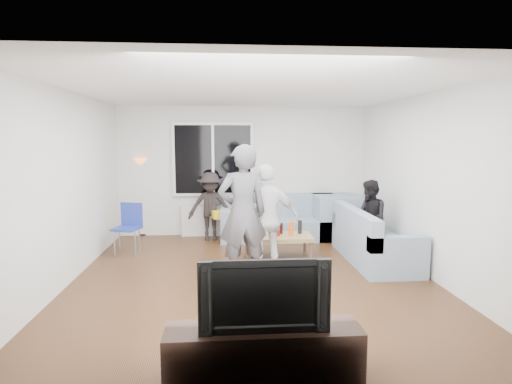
{
  "coord_description": "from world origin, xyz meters",
  "views": [
    {
      "loc": [
        -0.39,
        -5.69,
        1.96
      ],
      "look_at": [
        0.1,
        0.6,
        1.15
      ],
      "focal_mm": 29.18,
      "sensor_mm": 36.0,
      "label": 1
    }
  ],
  "objects": [
    {
      "name": "floor",
      "position": [
        0.0,
        0.0,
        -0.02
      ],
      "size": [
        5.0,
        5.5,
        0.04
      ],
      "primitive_type": "cube",
      "color": "#56351C",
      "rests_on": "ground"
    },
    {
      "name": "ceiling",
      "position": [
        0.0,
        0.0,
        2.62
      ],
      "size": [
        5.0,
        5.5,
        0.04
      ],
      "primitive_type": "cube",
      "color": "white",
      "rests_on": "ground"
    },
    {
      "name": "wall_back",
      "position": [
        0.0,
        2.77,
        1.3
      ],
      "size": [
        5.0,
        0.04,
        2.6
      ],
      "primitive_type": "cube",
      "color": "silver",
      "rests_on": "ground"
    },
    {
      "name": "wall_front",
      "position": [
        0.0,
        -2.77,
        1.3
      ],
      "size": [
        5.0,
        0.04,
        2.6
      ],
      "primitive_type": "cube",
      "color": "silver",
      "rests_on": "ground"
    },
    {
      "name": "wall_left",
      "position": [
        -2.52,
        0.0,
        1.3
      ],
      "size": [
        0.04,
        5.5,
        2.6
      ],
      "primitive_type": "cube",
      "color": "silver",
      "rests_on": "ground"
    },
    {
      "name": "wall_right",
      "position": [
        2.52,
        0.0,
        1.3
      ],
      "size": [
        0.04,
        5.5,
        2.6
      ],
      "primitive_type": "cube",
      "color": "silver",
      "rests_on": "ground"
    },
    {
      "name": "window_frame",
      "position": [
        -0.6,
        2.69,
        1.55
      ],
      "size": [
        1.62,
        0.06,
        1.47
      ],
      "primitive_type": "cube",
      "color": "white",
      "rests_on": "wall_back"
    },
    {
      "name": "window_glass",
      "position": [
        -0.6,
        2.65,
        1.55
      ],
      "size": [
        1.5,
        0.02,
        1.35
      ],
      "primitive_type": "cube",
      "color": "black",
      "rests_on": "window_frame"
    },
    {
      "name": "window_mullion",
      "position": [
        -0.6,
        2.64,
        1.55
      ],
      "size": [
        0.05,
        0.03,
        1.35
      ],
      "primitive_type": "cube",
      "color": "white",
      "rests_on": "window_frame"
    },
    {
      "name": "radiator",
      "position": [
        -0.6,
        2.65,
        0.31
      ],
      "size": [
        1.3,
        0.12,
        0.62
      ],
      "primitive_type": "cube",
      "color": "silver",
      "rests_on": "floor"
    },
    {
      "name": "potted_plant",
      "position": [
        -0.18,
        2.62,
        0.82
      ],
      "size": [
        0.24,
        0.2,
        0.39
      ],
      "primitive_type": "imported",
      "rotation": [
        0.0,
        0.0,
        0.14
      ],
      "color": "#356628",
      "rests_on": "radiator"
    },
    {
      "name": "vase",
      "position": [
        -0.77,
        2.62,
        0.71
      ],
      "size": [
        0.21,
        0.21,
        0.19
      ],
      "primitive_type": "imported",
      "rotation": [
        0.0,
        0.0,
        0.17
      ],
      "color": "white",
      "rests_on": "radiator"
    },
    {
      "name": "sofa_back_section",
      "position": [
        0.69,
        2.27,
        0.42
      ],
      "size": [
        2.3,
        0.85,
        0.85
      ],
      "primitive_type": null,
      "color": "gray",
      "rests_on": "floor"
    },
    {
      "name": "sofa_right_section",
      "position": [
        2.02,
        0.67,
        0.42
      ],
      "size": [
        2.0,
        0.85,
        0.85
      ],
      "primitive_type": null,
      "rotation": [
        0.0,
        0.0,
        1.57
      ],
      "color": "gray",
      "rests_on": "floor"
    },
    {
      "name": "sofa_corner",
      "position": [
        1.82,
        2.27,
        0.42
      ],
      "size": [
        0.85,
        0.85,
        0.85
      ],
      "primitive_type": "cube",
      "color": "gray",
      "rests_on": "floor"
    },
    {
      "name": "cushion_yellow",
      "position": [
        -0.43,
        2.25,
        0.51
      ],
      "size": [
        0.45,
        0.4,
        0.14
      ],
      "primitive_type": "cube",
      "rotation": [
        0.0,
        0.0,
        0.25
      ],
      "color": "gold",
      "rests_on": "sofa_back_section"
    },
    {
      "name": "cushion_red",
      "position": [
        -0.18,
        2.33,
        0.51
      ],
      "size": [
        0.41,
        0.36,
        0.13
      ],
      "primitive_type": "cube",
      "rotation": [
        0.0,
        0.0,
        -0.17
      ],
      "color": "maroon",
      "rests_on": "sofa_back_section"
    },
    {
      "name": "coffee_table",
      "position": [
        0.48,
        0.88,
        0.2
      ],
      "size": [
        1.11,
        0.62,
        0.4
      ],
      "primitive_type": "cube",
      "rotation": [
        0.0,
        0.0,
        -0.02
      ],
      "color": "#997B4A",
      "rests_on": "floor"
    },
    {
      "name": "pitcher",
      "position": [
        0.43,
        0.88,
        0.49
      ],
      "size": [
        0.17,
        0.17,
        0.17
      ],
      "primitive_type": "cylinder",
      "color": "maroon",
      "rests_on": "coffee_table"
    },
    {
      "name": "side_chair",
      "position": [
        -2.05,
        1.4,
        0.43
      ],
      "size": [
        0.5,
        0.5,
        0.86
      ],
      "primitive_type": null,
      "rotation": [
        0.0,
        0.0,
        -0.31
      ],
      "color": "#23359A",
      "rests_on": "floor"
    },
    {
      "name": "floor_lamp",
      "position": [
        -2.05,
        2.83,
        0.78
      ],
      "size": [
        0.32,
        0.32,
        1.56
      ],
      "primitive_type": null,
      "color": "orange",
      "rests_on": "floor"
    },
    {
      "name": "player_left",
      "position": [
        -0.14,
        -0.05,
        0.94
      ],
      "size": [
        0.76,
        0.57,
        1.89
      ],
      "primitive_type": "imported",
      "rotation": [
        0.0,
        0.0,
        3.33
      ],
      "color": "#4E4D52",
      "rests_on": "floor"
    },
    {
      "name": "player_right",
      "position": [
        0.23,
        0.23,
        0.8
      ],
      "size": [
        0.98,
        0.52,
        1.59
      ],
      "primitive_type": "imported",
      "rotation": [
        0.0,
        0.0,
        3.29
      ],
      "color": "silver",
      "rests_on": "floor"
    },
    {
      "name": "spectator_right",
      "position": [
        2.02,
        0.93,
        0.64
      ],
      "size": [
        0.49,
        0.63,
        1.29
      ],
      "primitive_type": "imported",
      "rotation": [
        0.0,
        0.0,
        -1.58
      ],
      "color": "black",
      "rests_on": "floor"
    },
    {
      "name": "spectator_back",
      "position": [
        -0.65,
        2.3,
        0.66
      ],
      "size": [
        0.89,
        0.55,
        1.32
      ],
      "primitive_type": "imported",
      "rotation": [
        0.0,
        0.0,
        0.07
      ],
      "color": "black",
      "rests_on": "floor"
    },
    {
      "name": "tv_console",
      "position": [
        -0.08,
        -2.5,
        0.22
      ],
      "size": [
        1.6,
        0.4,
        0.44
      ],
      "primitive_type": "cube",
      "color": "#312018",
      "rests_on": "floor"
    },
    {
      "name": "television",
      "position": [
        -0.08,
        -2.5,
        0.74
      ],
      "size": [
        1.04,
        0.14,
        0.6
      ],
      "primitive_type": "imported",
      "color": "black",
      "rests_on": "tv_console"
    },
    {
      "name": "bottle_a",
      "position": [
        0.19,
        1.03,
        0.51
      ],
      "size": [
        0.07,
        0.07,
        0.22
      ],
      "primitive_type": "cylinder",
      "color": "orange",
      "rests_on": "coffee_table"
    },
    {
      "name": "bottle_d",
      "position": [
        0.68,
        0.81,
        0.52
      ],
      "size": [
        0.07,
        0.07,
        0.24
      ],
      "primitive_type": "cylinder",
      "color": "#EC5814",
      "rests_on": "coffee_table"
    },
    {
      "name": "bottle_e",
      "position": [
        0.86,
        0.97,
        0.51
      ],
      "size": [
        0.07,
        0.07,
        0.22
      ],
      "primitive_type": "cylinder",
      "color": "black",
      "rests_on": "coffee_table"
    },
    {
      "name": "bottle_c",
      "position": [
        0.54,
        1.0,
        0.49
      ],
      "size": [
        0.07,
        0.07,
        0.18
      ],
      "primitive_type": "cylinder",
      "color": "black",
      "rests_on": "coffee_table"
    },
    {
      "name": "bottle_b",
      "position": [
        0.4,
        0.78,
        0.54
      ],
      "size": [
        0.08,
        0.08,
        0.27
      ],
      "primitive_type": "cylinder",
      "color": "#399B1C",
      "rests_on": "coffee_table"
    }
  ]
}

